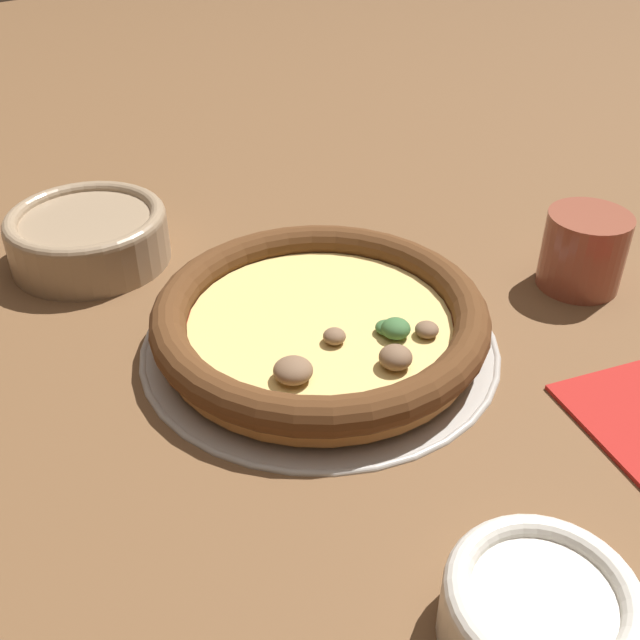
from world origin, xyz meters
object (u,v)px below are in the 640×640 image
(pizza_tray, at_px, (320,342))
(drinking_cup, at_px, (584,251))
(bowl_near, at_px, (88,235))
(bowl_far, at_px, (540,612))
(pizza, at_px, (320,320))

(pizza_tray, height_order, drinking_cup, drinking_cup)
(bowl_near, height_order, bowl_far, bowl_near)
(drinking_cup, bearing_deg, pizza_tray, 163.94)
(bowl_near, relative_size, bowl_far, 1.46)
(pizza_tray, distance_m, bowl_near, 0.28)
(pizza_tray, bearing_deg, drinking_cup, -16.06)
(bowl_far, distance_m, drinking_cup, 0.40)
(bowl_far, bearing_deg, drinking_cup, 33.39)
(bowl_near, height_order, drinking_cup, drinking_cup)
(pizza, distance_m, bowl_far, 0.30)
(pizza_tray, relative_size, drinking_cup, 3.96)
(pizza_tray, distance_m, pizza, 0.02)
(bowl_near, xyz_separation_m, bowl_far, (0.02, -0.55, -0.00))
(pizza_tray, xyz_separation_m, pizza, (-0.00, -0.00, 0.02))
(pizza_tray, height_order, bowl_near, bowl_near)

